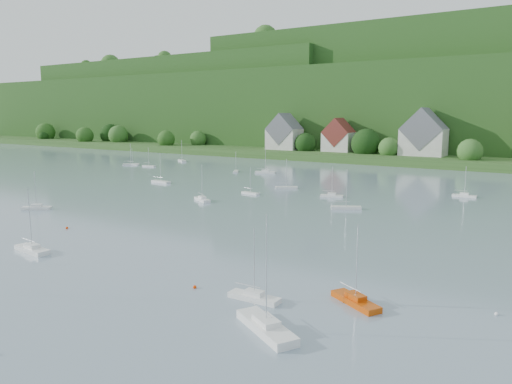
% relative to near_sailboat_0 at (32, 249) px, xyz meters
% --- Properties ---
extents(far_shore_strip, '(600.00, 60.00, 3.00)m').
position_rel_near_sailboat_0_xyz_m(far_shore_strip, '(8.28, 164.45, 1.04)').
color(far_shore_strip, '#2C511E').
rests_on(far_shore_strip, ground).
extents(forested_ridge, '(620.00, 181.22, 69.89)m').
position_rel_near_sailboat_0_xyz_m(forested_ridge, '(8.68, 233.02, 22.43)').
color(forested_ridge, '#1B3F14').
rests_on(forested_ridge, ground).
extents(village_building_0, '(14.00, 10.40, 16.00)m').
position_rel_near_sailboat_0_xyz_m(village_building_0, '(-46.72, 151.45, 9.05)').
color(village_building_0, '#BDB6AC').
rests_on(village_building_0, far_shore_strip).
extents(village_building_1, '(12.00, 9.36, 14.00)m').
position_rel_near_sailboat_0_xyz_m(village_building_1, '(-21.72, 153.45, 8.29)').
color(village_building_1, '#BDB6AC').
rests_on(village_building_1, far_shore_strip).
extents(village_building_2, '(16.00, 11.44, 18.00)m').
position_rel_near_sailboat_0_xyz_m(village_building_2, '(13.28, 152.45, 9.81)').
color(village_building_2, '#BDB6AC').
rests_on(village_building_2, far_shore_strip).
extents(near_sailboat_0, '(6.69, 2.43, 8.84)m').
position_rel_near_sailboat_0_xyz_m(near_sailboat_0, '(0.00, 0.00, 0.00)').
color(near_sailboat_0, white).
rests_on(near_sailboat_0, ground).
extents(near_sailboat_3, '(5.62, 1.72, 7.53)m').
position_rel_near_sailboat_0_xyz_m(near_sailboat_3, '(35.24, 1.93, -0.04)').
color(near_sailboat_3, white).
rests_on(near_sailboat_3, ground).
extents(near_sailboat_4, '(7.80, 5.76, 10.47)m').
position_rel_near_sailboat_0_xyz_m(near_sailboat_4, '(40.10, -3.57, 0.05)').
color(near_sailboat_4, white).
rests_on(near_sailboat_4, ground).
extents(near_sailboat_5, '(6.09, 4.52, 8.18)m').
position_rel_near_sailboat_0_xyz_m(near_sailboat_5, '(44.31, 6.54, -0.02)').
color(near_sailboat_5, '#C64507').
rests_on(near_sailboat_5, ground).
extents(near_sailboat_6, '(5.55, 4.49, 7.62)m').
position_rel_near_sailboat_0_xyz_m(near_sailboat_6, '(-27.14, 18.33, -0.04)').
color(near_sailboat_6, white).
rests_on(near_sailboat_6, ground).
extents(mooring_buoy_2, '(0.41, 0.41, 0.41)m').
position_rel_near_sailboat_0_xyz_m(mooring_buoy_2, '(27.88, 1.31, -0.46)').
color(mooring_buoy_2, '#FC3800').
rests_on(mooring_buoy_2, ground).
extents(mooring_buoy_3, '(0.44, 0.44, 0.44)m').
position_rel_near_sailboat_0_xyz_m(mooring_buoy_3, '(-7.91, 11.25, -0.46)').
color(mooring_buoy_3, '#FC3800').
rests_on(mooring_buoy_3, ground).
extents(mooring_buoy_4, '(0.37, 0.37, 0.37)m').
position_rel_near_sailboat_0_xyz_m(mooring_buoy_4, '(56.49, 11.30, -0.46)').
color(mooring_buoy_4, white).
rests_on(mooring_buoy_4, ground).
extents(far_sailboat_cluster, '(198.93, 70.60, 8.71)m').
position_rel_near_sailboat_0_xyz_m(far_sailboat_cluster, '(8.75, 79.08, -0.09)').
color(far_sailboat_cluster, white).
rests_on(far_sailboat_cluster, ground).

